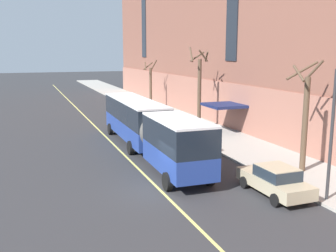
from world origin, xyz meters
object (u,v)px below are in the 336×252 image
at_px(street_tree_mid_block, 305,117).
at_px(street_tree_far_uptown, 199,87).
at_px(city_bus, 147,125).
at_px(parked_car_champagne_1, 275,180).
at_px(parked_car_champagne_2, 140,113).
at_px(street_tree_far_downtown, 150,84).
at_px(parked_car_navy_0, 164,125).
at_px(parked_car_silver_3, 192,139).
at_px(parked_car_black_5, 127,105).

bearing_deg(street_tree_mid_block, street_tree_far_uptown, 90.11).
distance_m(city_bus, parked_car_champagne_1, 11.09).
height_order(parked_car_champagne_2, street_tree_mid_block, street_tree_mid_block).
xyz_separation_m(parked_car_champagne_2, street_tree_far_downtown, (3.80, 8.00, 2.37)).
height_order(city_bus, parked_car_champagne_1, city_bus).
bearing_deg(parked_car_champagne_2, parked_car_champagne_1, -89.99).
relative_size(parked_car_navy_0, street_tree_far_uptown, 0.58).
bearing_deg(street_tree_mid_block, parked_car_champagne_2, 99.92).
xyz_separation_m(parked_car_navy_0, parked_car_silver_3, (-0.01, -6.29, 0.00)).
bearing_deg(parked_car_black_5, parked_car_champagne_1, -90.18).
distance_m(parked_car_black_5, street_tree_mid_block, 28.32).
bearing_deg(parked_car_champagne_1, street_tree_far_uptown, 77.77).
xyz_separation_m(parked_car_silver_3, street_tree_far_uptown, (3.77, 7.02, 3.21)).
xyz_separation_m(parked_car_navy_0, parked_car_champagne_1, (-0.03, -16.77, 0.00)).
bearing_deg(street_tree_mid_block, parked_car_silver_3, 115.76).
relative_size(parked_car_champagne_1, parked_car_champagne_2, 1.05).
distance_m(parked_car_silver_3, street_tree_far_downtown, 22.44).
bearing_deg(parked_car_silver_3, street_tree_far_downtown, 80.26).
bearing_deg(street_tree_far_downtown, parked_car_champagne_1, -96.67).
height_order(city_bus, parked_car_black_5, city_bus).
height_order(parked_car_navy_0, parked_car_champagne_1, same).
xyz_separation_m(parked_car_navy_0, parked_car_champagne_2, (-0.03, 7.71, 0.00)).
relative_size(parked_car_champagne_1, parked_car_black_5, 1.03).
distance_m(parked_car_navy_0, parked_car_black_5, 13.77).
distance_m(street_tree_mid_block, street_tree_far_uptown, 14.90).
height_order(parked_car_silver_3, street_tree_far_uptown, street_tree_far_uptown).
xyz_separation_m(city_bus, parked_car_champagne_2, (3.61, 14.08, -1.29)).
bearing_deg(parked_car_silver_3, city_bus, -178.71).
height_order(parked_car_champagne_1, street_tree_mid_block, street_tree_mid_block).
bearing_deg(street_tree_far_uptown, parked_car_champagne_2, 118.55).
xyz_separation_m(street_tree_far_uptown, street_tree_far_downtown, (0.00, 14.98, -0.85)).
height_order(parked_car_black_5, street_tree_mid_block, street_tree_mid_block).
bearing_deg(street_tree_far_downtown, parked_car_silver_3, -99.74).
bearing_deg(city_bus, parked_car_champagne_2, 75.61).
relative_size(parked_car_silver_3, parked_car_black_5, 1.06).
height_order(parked_car_navy_0, street_tree_mid_block, street_tree_mid_block).
relative_size(city_bus, parked_car_champagne_1, 4.10).
bearing_deg(street_tree_far_uptown, parked_car_black_5, 105.83).
bearing_deg(street_tree_far_uptown, street_tree_far_downtown, 89.99).
bearing_deg(parked_car_black_5, parked_car_silver_3, -90.21).
bearing_deg(parked_car_silver_3, street_tree_mid_block, -64.24).
xyz_separation_m(city_bus, street_tree_mid_block, (7.44, -7.79, 1.42)).
height_order(street_tree_mid_block, street_tree_far_downtown, street_tree_mid_block).
relative_size(parked_car_navy_0, parked_car_silver_3, 0.95).
distance_m(parked_car_silver_3, street_tree_far_uptown, 8.59).
height_order(parked_car_champagne_1, parked_car_champagne_2, same).
bearing_deg(street_tree_mid_block, parked_car_black_5, 97.60).
xyz_separation_m(street_tree_mid_block, street_tree_far_downtown, (-0.03, 29.87, -0.34)).
relative_size(parked_car_silver_3, street_tree_mid_block, 0.70).
xyz_separation_m(parked_car_navy_0, parked_car_black_5, (0.07, 13.77, 0.00)).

